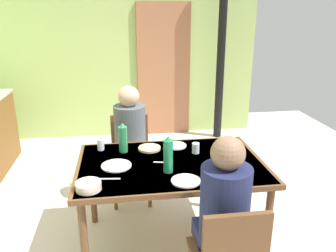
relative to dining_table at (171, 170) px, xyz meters
The scene contains 21 objects.
ground_plane 0.80m from the dining_table, 161.73° to the left, with size 6.98×6.98×0.00m, color beige.
wall_back 2.91m from the dining_table, 97.83° to the left, with size 4.23×0.10×2.66m, color #9EB866.
door_wooden 2.77m from the dining_table, 83.57° to the left, with size 0.80×0.05×2.00m, color #9E6141.
stove_pipe_column 2.78m from the dining_table, 65.66° to the left, with size 0.12×0.12×2.66m, color black.
dining_table is the anchor object (origin of this frame).
chair_far_diner 0.90m from the dining_table, 109.27° to the left, with size 0.40×0.40×0.87m.
person_near_diner 0.73m from the dining_table, 72.52° to the right, with size 0.30×0.37×0.77m.
person_far_diner 0.76m from the dining_table, 112.71° to the left, with size 0.30×0.37×0.77m.
water_bottle_green_near 0.26m from the dining_table, 105.24° to the right, with size 0.07×0.07×0.28m.
water_bottle_green_far 0.49m from the dining_table, 143.62° to the left, with size 0.07×0.07×0.26m.
serving_bowl_center 0.70m from the dining_table, 150.21° to the right, with size 0.17×0.17×0.06m, color #F4E0C2.
dinner_plate_near_left 0.43m from the dining_table, behind, with size 0.23×0.23×0.01m, color white.
dinner_plate_near_right 0.34m from the dining_table, 80.34° to the right, with size 0.21×0.21×0.01m, color white.
dinner_plate_far_center 0.34m from the dining_table, 74.25° to the left, with size 0.19×0.19×0.01m, color white.
drinking_glass_by_near_diner 0.66m from the dining_table, 148.78° to the left, with size 0.06×0.06×0.10m, color silver.
drinking_glass_by_far_diner 0.30m from the dining_table, 33.16° to the left, with size 0.06×0.06×0.09m, color silver.
drinking_glass_spare_center 0.47m from the dining_table, ahead, with size 0.06×0.06×0.10m, color silver.
bread_plate_sliced 0.33m from the dining_table, 116.36° to the left, with size 0.19×0.19×0.02m, color #DBB77A.
cutlery_knife_near 0.63m from the dining_table, 17.36° to the left, with size 0.15×0.02×0.00m, color silver.
cutlery_fork_near 0.52m from the dining_table, 155.33° to the right, with size 0.15×0.02×0.00m, color silver.
cutlery_knife_far 0.09m from the dining_table, behind, with size 0.15×0.02×0.00m, color silver.
Camera 1 is at (0.02, -2.53, 1.89)m, focal length 36.47 mm.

